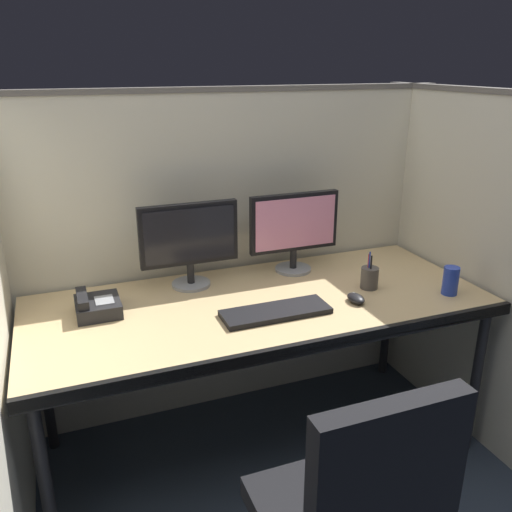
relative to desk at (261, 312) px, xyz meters
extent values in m
plane|color=#2D3847|center=(0.00, -0.29, -0.69)|extent=(8.00, 8.00, 0.00)
cube|color=beige|center=(0.00, 0.46, 0.08)|extent=(2.20, 0.05, 1.55)
cube|color=#605B56|center=(0.00, 0.46, 0.87)|extent=(2.21, 0.06, 0.02)
cube|color=beige|center=(0.99, -0.09, 0.08)|extent=(0.05, 1.40, 1.55)
cube|color=#605B56|center=(0.99, -0.09, 0.87)|extent=(0.06, 1.41, 0.02)
cube|color=tan|center=(0.00, 0.01, 0.03)|extent=(1.90, 0.80, 0.04)
cube|color=black|center=(0.00, -0.38, 0.03)|extent=(1.90, 0.02, 0.05)
cylinder|color=black|center=(-0.89, -0.33, -0.34)|extent=(0.04, 0.04, 0.70)
cylinder|color=black|center=(0.89, -0.33, -0.34)|extent=(0.04, 0.04, 0.70)
cylinder|color=black|center=(-0.89, 0.35, -0.34)|extent=(0.04, 0.04, 0.70)
cylinder|color=black|center=(0.89, 0.35, -0.34)|extent=(0.04, 0.04, 0.70)
cube|color=black|center=(-0.11, -1.06, 0.04)|extent=(0.40, 0.06, 0.48)
cylinder|color=gray|center=(-0.23, 0.27, 0.06)|extent=(0.17, 0.17, 0.01)
cylinder|color=black|center=(-0.23, 0.27, 0.11)|extent=(0.03, 0.03, 0.09)
cube|color=black|center=(-0.23, 0.27, 0.29)|extent=(0.43, 0.03, 0.27)
cube|color=black|center=(-0.23, 0.25, 0.29)|extent=(0.39, 0.01, 0.23)
cylinder|color=gray|center=(0.27, 0.27, 0.06)|extent=(0.17, 0.17, 0.01)
cylinder|color=black|center=(0.27, 0.27, 0.11)|extent=(0.03, 0.03, 0.09)
cube|color=black|center=(0.27, 0.27, 0.29)|extent=(0.43, 0.03, 0.27)
cube|color=pink|center=(0.27, 0.26, 0.29)|extent=(0.39, 0.01, 0.23)
cube|color=black|center=(0.01, -0.13, 0.06)|extent=(0.43, 0.15, 0.02)
ellipsoid|color=black|center=(0.36, -0.14, 0.07)|extent=(0.06, 0.10, 0.03)
cylinder|color=#59595B|center=(0.36, -0.13, 0.08)|extent=(0.01, 0.01, 0.01)
cylinder|color=#263FB2|center=(0.78, -0.21, 0.11)|extent=(0.07, 0.07, 0.12)
cube|color=black|center=(-0.64, 0.13, 0.08)|extent=(0.17, 0.19, 0.06)
cube|color=black|center=(-0.69, 0.13, 0.12)|extent=(0.04, 0.17, 0.03)
cube|color=gray|center=(-0.61, 0.12, 0.11)|extent=(0.07, 0.09, 0.00)
cylinder|color=#4C4742|center=(0.49, -0.04, 0.10)|extent=(0.08, 0.08, 0.09)
cylinder|color=red|center=(0.49, -0.03, 0.13)|extent=(0.01, 0.01, 0.15)
cylinder|color=#263FB2|center=(0.49, -0.03, 0.14)|extent=(0.01, 0.01, 0.16)
cylinder|color=black|center=(0.49, -0.05, 0.13)|extent=(0.01, 0.01, 0.15)
camera|label=1|loc=(-0.74, -1.87, 0.99)|focal=37.54mm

